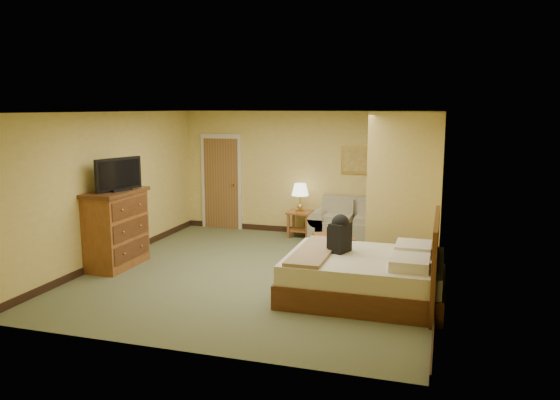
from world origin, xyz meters
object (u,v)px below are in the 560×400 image
at_px(dresser, 116,228).
at_px(bed, 368,275).
at_px(coffee_table, 333,242).
at_px(loveseat, 354,228).

distance_m(dresser, bed, 4.31).
bearing_deg(coffee_table, loveseat, 84.10).
height_order(coffee_table, bed, bed).
xyz_separation_m(loveseat, bed, (0.72, -3.22, 0.04)).
height_order(dresser, bed, dresser).
bearing_deg(coffee_table, dresser, -155.99).
height_order(loveseat, coffee_table, loveseat).
xyz_separation_m(coffee_table, bed, (0.87, -1.83, 0.03)).
xyz_separation_m(loveseat, coffee_table, (-0.14, -1.39, 0.02)).
distance_m(coffee_table, dresser, 3.76).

